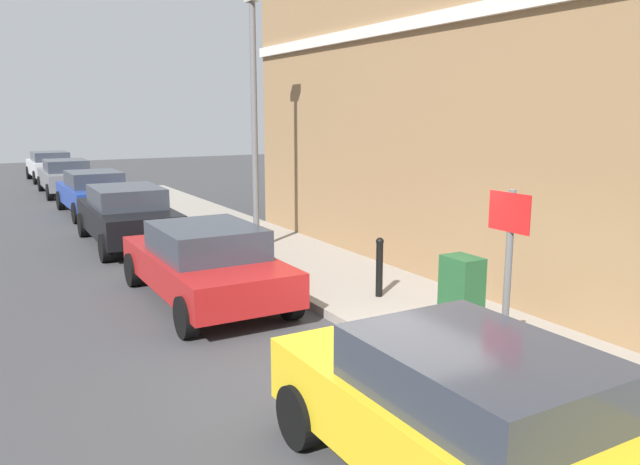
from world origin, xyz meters
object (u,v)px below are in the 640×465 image
at_px(car_red, 205,262).
at_px(car_black, 127,215).
at_px(car_yellow, 479,426).
at_px(car_blue, 94,192).
at_px(bollard_near_cabinet, 379,265).
at_px(street_sign, 508,259).
at_px(car_silver, 50,165).
at_px(car_grey, 66,176).
at_px(lamppost, 254,112).
at_px(utility_cabinet, 461,299).

xyz_separation_m(car_red, car_black, (-0.07, 5.57, 0.05)).
height_order(car_yellow, car_red, car_yellow).
height_order(car_blue, bollard_near_cabinet, car_blue).
bearing_deg(street_sign, car_silver, 93.19).
xyz_separation_m(car_grey, bollard_near_cabinet, (2.49, -18.57, -0.04)).
distance_m(car_blue, street_sign, 16.47).
relative_size(car_red, lamppost, 0.76).
bearing_deg(car_red, car_blue, -0.61).
xyz_separation_m(car_yellow, car_blue, (0.12, 17.78, -0.01)).
bearing_deg(car_yellow, bollard_near_cabinet, -26.95).
distance_m(car_red, utility_cabinet, 4.53).
distance_m(car_silver, utility_cabinet, 26.77).
xyz_separation_m(car_yellow, car_black, (-0.06, 12.31, 0.02)).
relative_size(car_yellow, car_grey, 0.99).
distance_m(car_black, bollard_near_cabinet, 7.69).
relative_size(car_blue, lamppost, 0.75).
bearing_deg(car_red, car_yellow, 179.85).
bearing_deg(car_blue, car_silver, -0.80).
bearing_deg(car_grey, car_red, -179.59).
bearing_deg(bollard_near_cabinet, car_yellow, -116.75).
distance_m(car_red, bollard_near_cabinet, 3.04).
bearing_deg(car_blue, car_black, 177.46).
relative_size(car_black, bollard_near_cabinet, 4.27).
bearing_deg(lamppost, car_black, 132.76).
height_order(car_grey, car_silver, car_silver).
bearing_deg(car_yellow, car_blue, -0.59).
relative_size(car_blue, car_silver, 1.09).
height_order(car_black, street_sign, street_sign).
distance_m(car_black, car_silver, 17.29).
bearing_deg(car_black, street_sign, -169.66).
xyz_separation_m(car_grey, lamppost, (2.25, -13.91, 2.56)).
height_order(car_black, bollard_near_cabinet, car_black).
height_order(car_red, car_grey, car_grey).
height_order(car_red, car_black, car_black).
height_order(car_red, utility_cabinet, car_red).
relative_size(car_silver, lamppost, 0.69).
distance_m(utility_cabinet, bollard_near_cabinet, 2.16).
relative_size(utility_cabinet, lamppost, 0.20).
bearing_deg(car_silver, bollard_near_cabinet, -175.37).
xyz_separation_m(car_black, car_grey, (0.13, 11.34, -0.03)).
bearing_deg(bollard_near_cabinet, lamppost, 92.95).
relative_size(car_yellow, utility_cabinet, 3.80).
height_order(bollard_near_cabinet, lamppost, lamppost).
xyz_separation_m(car_red, car_blue, (0.11, 11.04, 0.02)).
bearing_deg(car_silver, car_yellow, 178.72).
bearing_deg(car_black, utility_cabinet, -163.91).
height_order(car_blue, car_silver, car_silver).
distance_m(car_red, car_grey, 16.91).
xyz_separation_m(car_black, car_blue, (0.18, 5.47, -0.03)).
xyz_separation_m(car_red, street_sign, (1.71, -5.33, 0.94)).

